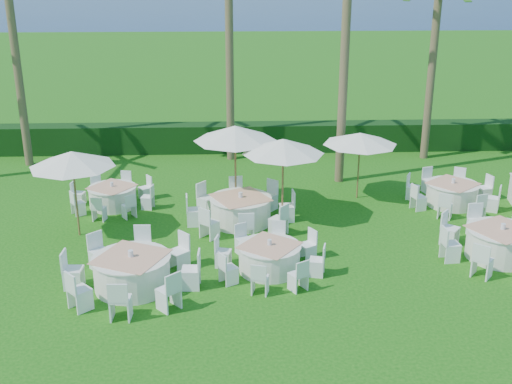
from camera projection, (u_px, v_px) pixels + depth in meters
ground at (296, 280)px, 16.81m from camera, size 120.00×120.00×0.00m
hedge at (269, 137)px, 27.86m from camera, size 34.00×1.00×1.20m
ocean at (238, 5)px, 112.49m from camera, size 260.00×260.00×0.00m
banquet_table_a at (132, 271)px, 16.27m from camera, size 3.48×3.48×1.04m
banquet_table_b at (269, 257)px, 17.19m from camera, size 2.97×2.97×0.91m
banquet_table_c at (501, 243)px, 17.92m from camera, size 3.43×3.43×1.02m
banquet_table_d at (113, 196)px, 21.63m from camera, size 2.84×2.84×0.87m
banquet_table_e at (241, 209)px, 20.28m from camera, size 3.45×3.45×1.03m
banquet_table_f at (452, 193)px, 21.78m from camera, size 3.04×3.04×0.93m
umbrella_a at (72, 159)px, 18.69m from camera, size 2.53×2.53×2.65m
umbrella_b at (283, 146)px, 19.70m from camera, size 2.56×2.56×2.73m
umbrella_c at (235, 133)px, 20.68m from camera, size 2.71×2.71×2.87m
umbrella_d at (360, 139)px, 21.80m from camera, size 2.54×2.54×2.36m
palm_a at (10, 11)px, 24.07m from camera, size 4.17×4.40×11.12m
palm_b at (229, 25)px, 25.03m from camera, size 4.40×3.96×9.97m
palm_c at (346, 17)px, 22.18m from camera, size 4.22×4.38×11.07m
palm_d at (433, 58)px, 25.63m from camera, size 4.25×4.37×7.45m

